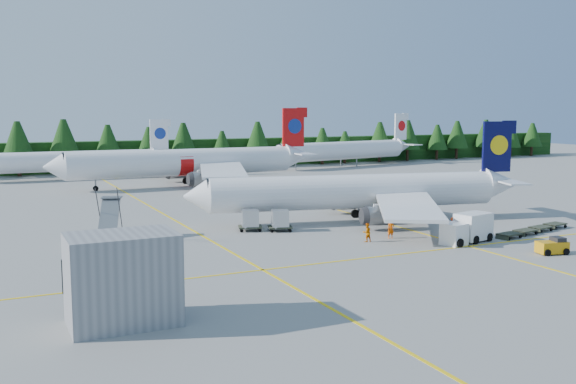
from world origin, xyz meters
name	(u,v)px	position (x,y,z in m)	size (l,w,h in m)	color
ground	(375,240)	(0.00, 0.00, 0.00)	(320.00, 320.00, 0.00)	gray
taxi_stripe_a	(172,219)	(-14.00, 20.00, 0.01)	(0.25, 120.00, 0.01)	yellow
taxi_stripe_b	(328,207)	(6.00, 20.00, 0.01)	(0.25, 120.00, 0.01)	yellow
taxi_stripe_cross	(414,253)	(0.00, -6.00, 0.01)	(80.00, 0.25, 0.01)	yellow
treeline_hedge	(158,155)	(0.00, 82.00, 3.00)	(220.00, 4.00, 6.00)	black
terminal_building	(123,279)	(-26.00, -14.00, 2.60)	(6.00, 4.00, 5.20)	gray
airliner_navy	(349,192)	(2.80, 9.55, 3.26)	(36.85, 30.02, 10.83)	white
airliner_red	(179,163)	(-4.58, 49.83, 3.76)	(42.98, 35.37, 12.50)	white
airliner_far_left	(61,161)	(-20.53, 68.54, 3.27)	(35.89, 3.70, 10.44)	white
airliner_far_right	(338,150)	(36.12, 69.81, 3.58)	(38.89, 11.05, 11.43)	white
airstairs	(107,235)	(-23.03, 8.52, 0.86)	(4.90, 6.65, 3.97)	white
service_truck	(466,228)	(6.94, -4.56, 1.30)	(5.75, 3.10, 2.63)	white
baggage_tug	(553,246)	(10.35, -11.39, 0.65)	(2.70, 1.82, 1.33)	orange
dolly_train	(533,229)	(16.07, -3.78, 0.43)	(10.76, 3.84, 0.13)	#303426
uld_pair	(265,219)	(-7.50, 8.58, 1.21)	(5.44, 3.82, 1.80)	#303426
crew_a	(391,229)	(1.78, 0.03, 0.91)	(0.66, 0.43, 1.81)	#EA5404
crew_b	(367,232)	(-1.14, -0.36, 0.88)	(0.85, 0.66, 1.75)	orange
crew_c	(453,226)	(7.89, -1.62, 0.93)	(0.77, 0.52, 1.87)	#FE3C05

